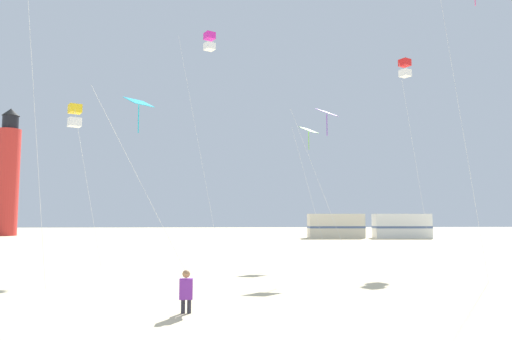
% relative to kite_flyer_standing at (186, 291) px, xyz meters
% --- Properties ---
extents(kite_flyer_standing, '(0.35, 0.52, 1.16)m').
position_rel_kite_flyer_standing_xyz_m(kite_flyer_standing, '(0.00, 0.00, 0.00)').
color(kite_flyer_standing, '#722D99').
rests_on(kite_flyer_standing, ground).
extents(kite_diamond_violet, '(2.68, 2.56, 7.97)m').
position_rel_kite_flyer_standing_xyz_m(kite_diamond_violet, '(5.98, 10.70, 6.85)').
color(kite_diamond_violet, silver).
rests_on(kite_diamond_violet, ground).
extents(kite_box_scarlet, '(1.77, 1.42, 12.66)m').
position_rel_kite_flyer_standing_xyz_m(kite_box_scarlet, '(12.42, 16.70, 11.44)').
color(kite_box_scarlet, silver).
rests_on(kite_box_scarlet, ground).
extents(kite_box_gold, '(1.85, 1.90, 8.24)m').
position_rel_kite_flyer_standing_xyz_m(kite_box_gold, '(-6.82, 11.80, 7.04)').
color(kite_box_gold, silver).
rests_on(kite_box_gold, ground).
extents(kite_diamond_cyan, '(3.46, 2.91, 7.10)m').
position_rel_kite_flyer_standing_xyz_m(kite_diamond_cyan, '(-2.34, 5.40, 6.02)').
color(kite_diamond_cyan, silver).
rests_on(kite_diamond_cyan, ground).
extents(kite_diamond_lime, '(2.02, 1.76, 7.92)m').
position_rel_kite_flyer_standing_xyz_m(kite_diamond_lime, '(5.87, 15.41, 6.82)').
color(kite_diamond_lime, silver).
rests_on(kite_diamond_lime, ground).
extents(kite_box_magenta, '(2.73, 2.32, 14.34)m').
position_rel_kite_flyer_standing_xyz_m(kite_box_magenta, '(-0.22, 17.16, 13.12)').
color(kite_box_magenta, silver).
rests_on(kite_box_magenta, ground).
extents(lighthouse_distant, '(2.80, 2.80, 16.80)m').
position_rel_kite_flyer_standing_xyz_m(lighthouse_distant, '(-27.93, 51.10, 7.22)').
color(lighthouse_distant, red).
rests_on(lighthouse_distant, ground).
extents(rv_van_cream, '(6.49, 2.49, 2.80)m').
position_rel_kite_flyer_standing_xyz_m(rv_van_cream, '(13.55, 42.39, 0.78)').
color(rv_van_cream, beige).
rests_on(rv_van_cream, ground).
extents(rv_van_white, '(6.56, 2.68, 2.80)m').
position_rel_kite_flyer_standing_xyz_m(rv_van_white, '(21.13, 41.70, 0.78)').
color(rv_van_white, white).
rests_on(rv_van_white, ground).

